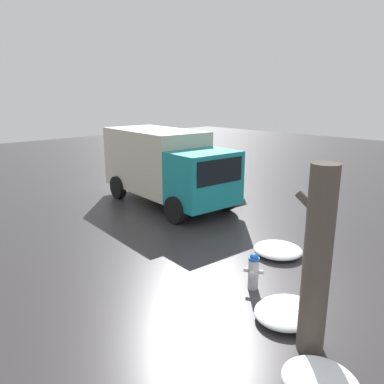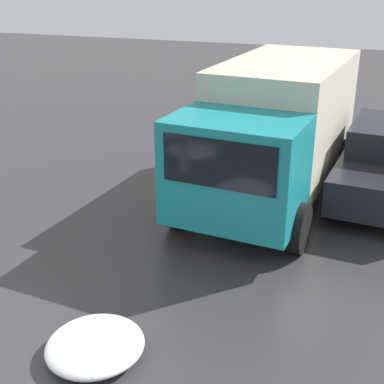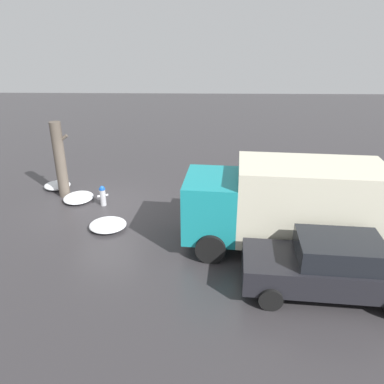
{
  "view_description": "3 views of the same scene",
  "coord_description": "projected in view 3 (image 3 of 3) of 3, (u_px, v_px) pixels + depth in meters",
  "views": [
    {
      "loc": [
        -4.38,
        6.06,
        4.1
      ],
      "look_at": [
        3.76,
        -1.78,
        1.14
      ],
      "focal_mm": 35.0,
      "sensor_mm": 36.0,
      "label": 1
    },
    {
      "loc": [
        -4.12,
        -4.89,
        4.56
      ],
      "look_at": [
        3.53,
        -2.17,
        1.13
      ],
      "focal_mm": 50.0,
      "sensor_mm": 36.0,
      "label": 2
    },
    {
      "loc": [
        3.87,
        -13.35,
        6.29
      ],
      "look_at": [
        3.53,
        -0.75,
        0.93
      ],
      "focal_mm": 35.0,
      "sensor_mm": 36.0,
      "label": 3
    }
  ],
  "objects": [
    {
      "name": "snow_pile_by_tree",
      "position": [
        108.0,
        225.0,
        13.02
      ],
      "size": [
        1.28,
        1.25,
        0.27
      ],
      "color": "white",
      "rests_on": "ground_plane"
    },
    {
      "name": "snow_pile_curbside",
      "position": [
        78.0,
        198.0,
        15.22
      ],
      "size": [
        1.18,
        1.34,
        0.25
      ],
      "color": "white",
      "rests_on": "ground_plane"
    },
    {
      "name": "delivery_truck",
      "position": [
        286.0,
        203.0,
        11.38
      ],
      "size": [
        6.07,
        2.98,
        2.78
      ],
      "rotation": [
        0.0,
        0.0,
        1.48
      ],
      "color": "teal",
      "rests_on": "ground_plane"
    },
    {
      "name": "tree_trunk",
      "position": [
        60.0,
        160.0,
        15.11
      ],
      "size": [
        0.67,
        0.44,
        3.12
      ],
      "color": "brown",
      "rests_on": "ground_plane"
    },
    {
      "name": "parked_car",
      "position": [
        330.0,
        266.0,
        9.57
      ],
      "size": [
        4.47,
        2.22,
        1.58
      ],
      "rotation": [
        0.0,
        0.0,
        1.48
      ],
      "color": "black",
      "rests_on": "ground_plane"
    },
    {
      "name": "snow_pile_by_hydrant",
      "position": [
        57.0,
        185.0,
        16.38
      ],
      "size": [
        1.11,
        1.04,
        0.29
      ],
      "color": "white",
      "rests_on": "ground_plane"
    },
    {
      "name": "fire_hydrant",
      "position": [
        103.0,
        195.0,
        14.68
      ],
      "size": [
        0.42,
        0.35,
        0.82
      ],
      "rotation": [
        0.0,
        0.0,
        2.04
      ],
      "color": "#B7B7BC",
      "rests_on": "ground_plane"
    },
    {
      "name": "ground_plane",
      "position": [
        104.0,
        205.0,
        14.84
      ],
      "size": [
        60.0,
        60.0,
        0.0
      ],
      "primitive_type": "plane",
      "color": "#333033"
    }
  ]
}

